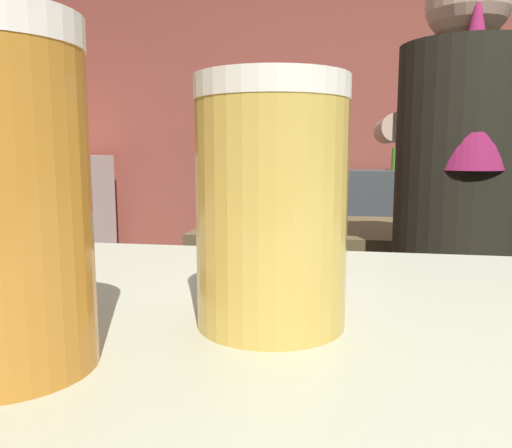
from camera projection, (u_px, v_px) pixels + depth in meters
wall_back at (372, 127)px, 3.34m from camera, size 5.20×0.10×2.70m
prep_counter at (482, 351)px, 1.88m from camera, size 2.10×0.60×0.92m
back_shelf at (395, 257)px, 3.15m from camera, size 0.91×0.36×1.08m
mini_fridge at (56, 244)px, 3.36m from camera, size 0.60×0.58×1.17m
bartender at (456, 230)px, 1.39m from camera, size 0.43×0.51×1.69m
mixing_bowl at (279, 219)px, 1.91m from camera, size 0.18×0.18×0.05m
pint_glass_near at (2, 199)px, 0.22m from camera, size 0.07×0.07×0.15m
pint_glass_far at (271, 204)px, 0.28m from camera, size 0.08×0.08×0.14m
bottle_hot_sauce at (469, 157)px, 2.96m from camera, size 0.08×0.08×0.21m
bottle_vinegar at (437, 155)px, 3.07m from camera, size 0.07×0.07×0.23m
bottle_soy at (397, 158)px, 3.05m from camera, size 0.06×0.06×0.20m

